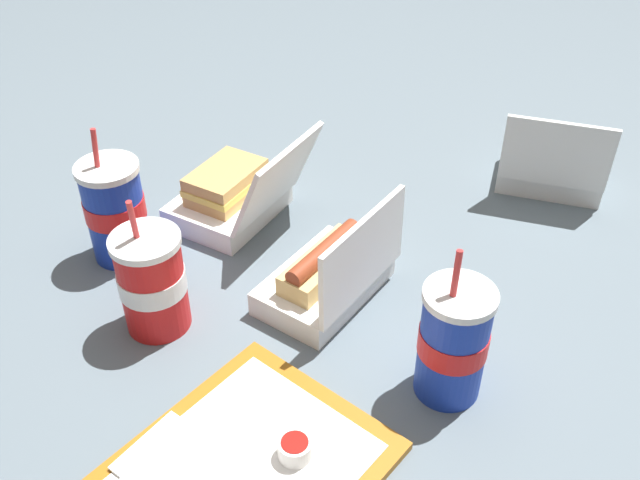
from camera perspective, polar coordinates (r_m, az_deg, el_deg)
ground_plane at (r=1.13m, az=-1.36°, el=-1.89°), size 3.20×3.20×0.00m
ketchup_cup at (r=0.85m, az=-2.02°, el=-16.30°), size 0.04×0.04×0.02m
napkin_stack at (r=0.87m, az=-11.86°, el=-16.86°), size 0.11×0.11×0.00m
clamshell_hotdog_back at (r=1.04m, az=0.70°, el=-2.79°), size 0.21×0.15×0.16m
clamshell_sandwich_front at (r=1.21m, az=-6.98°, el=3.58°), size 0.22×0.24×0.17m
clamshell_hotdog_right at (r=1.35m, az=18.02°, el=5.59°), size 0.20×0.22×0.16m
soda_cup_back at (r=0.90m, az=10.59°, el=-8.02°), size 0.09×0.09×0.23m
soda_cup_front at (r=1.00m, az=-13.28°, el=-3.26°), size 0.10×0.10×0.21m
soda_cup_right at (r=1.14m, az=-16.05°, el=2.30°), size 0.10×0.10×0.23m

